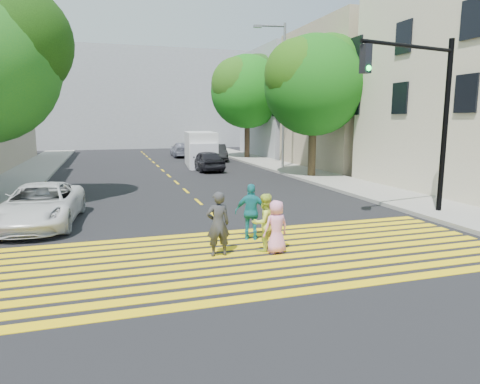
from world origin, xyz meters
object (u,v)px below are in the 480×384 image
dark_car_near (207,161)px  white_van (201,150)px  pedestrian_man (218,224)px  silver_car (182,150)px  traffic_signal (425,102)px  tree_right_far (248,88)px  dark_car_parked (217,153)px  tree_right_near (315,80)px  white_sedan (41,205)px  pedestrian_child (276,227)px  pedestrian_woman (264,222)px  pedestrian_extra (252,212)px

dark_car_near → white_van: white_van is taller
pedestrian_man → silver_car: (4.16, 30.00, -0.18)m
silver_car → traffic_signal: (3.80, -27.86, 3.41)m
tree_right_far → traffic_signal: size_ratio=1.47×
dark_car_parked → pedestrian_man: bearing=-95.7°
tree_right_near → pedestrian_man: 16.64m
pedestrian_man → white_van: (4.14, 21.23, 0.37)m
white_sedan → white_van: white_van is taller
pedestrian_child → silver_car: (2.64, 30.20, -0.04)m
silver_car → dark_car_parked: dark_car_parked is taller
pedestrian_woman → pedestrian_child: 0.36m
silver_car → pedestrian_child: bearing=88.2°
pedestrian_man → dark_car_near: (3.92, 18.29, -0.14)m
pedestrian_man → traffic_signal: 8.86m
tree_right_near → dark_car_parked: bearing=103.2°
pedestrian_extra → tree_right_far: bearing=-85.7°
tree_right_near → dark_car_near: (-5.32, 5.36, -5.06)m
tree_right_far → pedestrian_woman: size_ratio=5.93×
pedestrian_woman → tree_right_far: bearing=-122.0°
pedestrian_woman → pedestrian_extra: pedestrian_extra is taller
tree_right_far → pedestrian_extra: 26.81m
tree_right_near → pedestrian_extra: 15.01m
pedestrian_woman → pedestrian_child: size_ratio=1.10×
white_van → silver_car: bearing=96.2°
tree_right_far → silver_car: size_ratio=2.01×
pedestrian_man → silver_car: 30.29m
pedestrian_extra → white_van: size_ratio=0.30×
tree_right_far → pedestrian_man: tree_right_far is taller
pedestrian_man → pedestrian_woman: pedestrian_man is taller
tree_right_far → pedestrian_extra: size_ratio=5.56×
white_van → traffic_signal: bearing=-72.3°
tree_right_far → white_van: 8.82m
silver_car → white_van: bearing=93.0°
pedestrian_woman → pedestrian_extra: size_ratio=0.94×
silver_car → tree_right_near: bearing=109.7°
tree_right_far → white_sedan: tree_right_far is taller
dark_car_near → traffic_signal: 16.99m
tree_right_far → dark_car_near: tree_right_far is taller
tree_right_far → dark_car_parked: 6.42m
white_sedan → dark_car_near: bearing=61.8°
tree_right_near → pedestrian_child: 16.05m
dark_car_near → silver_car: size_ratio=0.90×
traffic_signal → tree_right_far: bearing=75.8°
white_sedan → pedestrian_extra: bearing=-26.5°
tree_right_near → pedestrian_child: tree_right_near is taller
pedestrian_man → white_van: bearing=-101.9°
pedestrian_child → white_van: (2.61, 21.43, 0.51)m
tree_right_far → pedestrian_child: bearing=-106.8°
tree_right_near → dark_car_near: 9.09m
dark_car_near → dark_car_parked: size_ratio=0.98×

